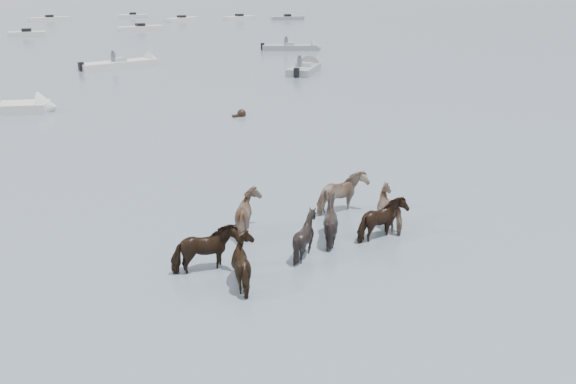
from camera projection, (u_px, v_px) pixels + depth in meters
ground at (244, 265)px, 14.06m from camera, size 400.00×400.00×0.00m
pony_herd at (308, 225)px, 15.12m from camera, size 6.96×3.69×1.35m
swimming_pony at (241, 114)px, 28.91m from camera, size 0.72×0.44×0.44m
motorboat_b at (8, 108)px, 29.67m from camera, size 6.06×4.13×1.92m
motorboat_c at (129, 63)px, 44.65m from camera, size 6.48×2.04×1.92m
motorboat_d at (306, 68)px, 42.37m from camera, size 4.63×4.19×1.92m
motorboat_e at (298, 48)px, 54.47m from camera, size 5.42×4.38×1.92m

